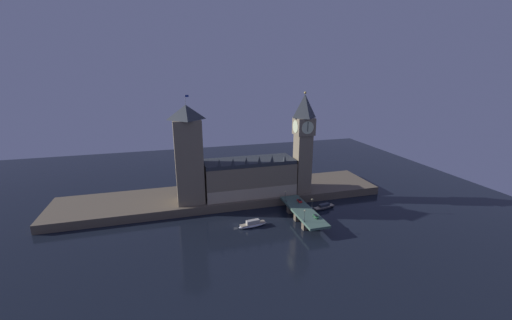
% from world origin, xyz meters
% --- Properties ---
extents(ground_plane, '(400.00, 400.00, 0.00)m').
position_xyz_m(ground_plane, '(0.00, 0.00, 0.00)').
color(ground_plane, black).
extents(embankment, '(220.00, 42.00, 5.40)m').
position_xyz_m(embankment, '(0.00, 39.00, 2.70)').
color(embankment, brown).
rests_on(embankment, ground_plane).
extents(parliament_hall, '(60.35, 23.67, 28.77)m').
position_xyz_m(parliament_hall, '(16.72, 32.14, 17.37)').
color(parliament_hall, '#7F7056').
rests_on(parliament_hall, embankment).
extents(clock_tower, '(12.40, 12.51, 68.50)m').
position_xyz_m(clock_tower, '(53.00, 26.54, 41.67)').
color(clock_tower, '#7F7056').
rests_on(clock_tower, embankment).
extents(victoria_tower, '(17.02, 17.02, 67.78)m').
position_xyz_m(victoria_tower, '(-22.86, 29.84, 36.45)').
color(victoria_tower, '#7F7056').
rests_on(victoria_tower, embankment).
extents(bridge, '(12.30, 46.00, 6.52)m').
position_xyz_m(bridge, '(40.26, -5.00, 4.54)').
color(bridge, '#476656').
rests_on(bridge, ground_plane).
extents(car_southbound_lead, '(1.84, 4.79, 1.57)m').
position_xyz_m(car_southbound_lead, '(42.97, -16.56, 7.25)').
color(car_southbound_lead, '#235633').
rests_on(car_southbound_lead, bridge).
extents(car_southbound_trail, '(1.98, 4.51, 1.52)m').
position_xyz_m(car_southbound_trail, '(42.97, 6.52, 7.23)').
color(car_southbound_trail, red).
rests_on(car_southbound_trail, bridge).
extents(pedestrian_near_rail, '(0.38, 0.38, 1.59)m').
position_xyz_m(pedestrian_near_rail, '(34.85, -18.39, 7.35)').
color(pedestrian_near_rail, black).
rests_on(pedestrian_near_rail, bridge).
extents(pedestrian_mid_walk, '(0.38, 0.38, 1.65)m').
position_xyz_m(pedestrian_mid_walk, '(45.67, -6.11, 7.39)').
color(pedestrian_mid_walk, black).
rests_on(pedestrian_mid_walk, bridge).
extents(pedestrian_far_rail, '(0.38, 0.38, 1.69)m').
position_xyz_m(pedestrian_far_rail, '(34.85, 8.14, 7.41)').
color(pedestrian_far_rail, black).
rests_on(pedestrian_far_rail, bridge).
extents(street_lamp_near, '(1.34, 0.60, 7.27)m').
position_xyz_m(street_lamp_near, '(34.45, -19.72, 11.06)').
color(street_lamp_near, '#2D3333').
rests_on(street_lamp_near, bridge).
extents(street_lamp_mid, '(1.34, 0.60, 6.51)m').
position_xyz_m(street_lamp_mid, '(46.07, -5.00, 10.59)').
color(street_lamp_mid, '#2D3333').
rests_on(street_lamp_mid, bridge).
extents(street_lamp_far, '(1.34, 0.60, 7.06)m').
position_xyz_m(street_lamp_far, '(34.45, 9.72, 10.93)').
color(street_lamp_far, '#2D3333').
rests_on(street_lamp_far, bridge).
extents(boat_upstream, '(17.60, 6.33, 4.15)m').
position_xyz_m(boat_upstream, '(9.00, -5.32, 1.52)').
color(boat_upstream, white).
rests_on(boat_upstream, ground_plane).
extents(boat_downstream, '(17.11, 7.36, 3.53)m').
position_xyz_m(boat_downstream, '(60.09, 5.58, 1.29)').
color(boat_downstream, '#28282D').
rests_on(boat_downstream, ground_plane).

